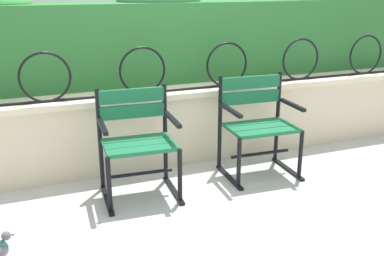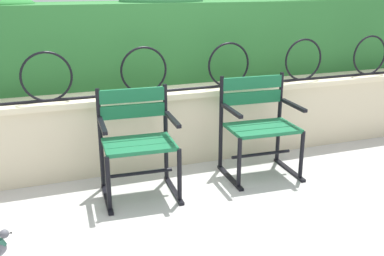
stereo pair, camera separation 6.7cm
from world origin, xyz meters
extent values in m
plane|color=#B7B5AF|center=(0.00, 0.00, 0.00)|extent=(60.00, 60.00, 0.00)
cube|color=beige|center=(0.00, 0.79, 0.32)|extent=(6.74, 0.35, 0.64)
cube|color=beige|center=(0.00, 0.79, 0.67)|extent=(6.74, 0.41, 0.05)
cylinder|color=black|center=(0.00, 0.72, 0.71)|extent=(6.22, 0.02, 0.02)
torus|color=black|center=(-1.02, 0.72, 0.90)|extent=(0.42, 0.02, 0.42)
torus|color=black|center=(-0.21, 0.72, 0.90)|extent=(0.42, 0.02, 0.42)
torus|color=black|center=(0.61, 0.72, 0.90)|extent=(0.42, 0.02, 0.42)
torus|color=black|center=(1.42, 0.72, 0.90)|extent=(0.42, 0.02, 0.42)
torus|color=black|center=(2.24, 0.72, 0.90)|extent=(0.42, 0.02, 0.42)
cube|color=#2D7033|center=(0.00, 1.31, 1.08)|extent=(6.61, 0.69, 0.76)
ellipsoid|color=#286035|center=(0.14, 1.31, 1.46)|extent=(0.84, 0.62, 0.28)
cube|color=#19663D|center=(-0.42, 0.00, 0.44)|extent=(0.55, 0.16, 0.03)
cube|color=#19663D|center=(-0.41, 0.13, 0.44)|extent=(0.55, 0.16, 0.03)
cube|color=#19663D|center=(-0.40, 0.27, 0.44)|extent=(0.55, 0.16, 0.03)
cube|color=#19663D|center=(-0.40, 0.37, 0.78)|extent=(0.54, 0.06, 0.11)
cube|color=#19663D|center=(-0.40, 0.37, 0.64)|extent=(0.54, 0.06, 0.11)
cylinder|color=black|center=(-0.13, 0.35, 0.42)|extent=(0.04, 0.04, 0.85)
cylinder|color=black|center=(-0.15, -0.07, 0.22)|extent=(0.04, 0.04, 0.44)
cube|color=black|center=(-0.14, 0.12, 0.01)|extent=(0.07, 0.52, 0.02)
cube|color=black|center=(-0.14, 0.12, 0.62)|extent=(0.06, 0.40, 0.03)
cylinder|color=black|center=(-0.67, 0.39, 0.42)|extent=(0.04, 0.04, 0.85)
cylinder|color=black|center=(-0.69, -0.04, 0.22)|extent=(0.04, 0.04, 0.44)
cube|color=black|center=(-0.68, 0.15, 0.01)|extent=(0.07, 0.52, 0.02)
cube|color=black|center=(-0.68, 0.15, 0.62)|extent=(0.06, 0.40, 0.03)
cylinder|color=black|center=(-0.41, 0.13, 0.20)|extent=(0.52, 0.06, 0.03)
cube|color=#19663D|center=(0.68, 0.03, 0.44)|extent=(0.58, 0.15, 0.03)
cube|color=#19663D|center=(0.69, 0.17, 0.44)|extent=(0.58, 0.15, 0.03)
cube|color=#19663D|center=(0.69, 0.30, 0.44)|extent=(0.58, 0.15, 0.03)
cube|color=#19663D|center=(0.70, 0.41, 0.79)|extent=(0.58, 0.06, 0.11)
cube|color=#19663D|center=(0.70, 0.41, 0.65)|extent=(0.58, 0.06, 0.11)
cylinder|color=black|center=(0.99, 0.39, 0.43)|extent=(0.04, 0.04, 0.87)
cylinder|color=black|center=(0.97, -0.04, 0.22)|extent=(0.04, 0.04, 0.44)
cube|color=black|center=(0.98, 0.15, 0.01)|extent=(0.07, 0.52, 0.02)
cube|color=black|center=(0.98, 0.15, 0.62)|extent=(0.06, 0.40, 0.03)
cylinder|color=black|center=(0.41, 0.42, 0.43)|extent=(0.04, 0.04, 0.87)
cylinder|color=black|center=(0.39, -0.01, 0.22)|extent=(0.04, 0.04, 0.44)
cube|color=black|center=(0.40, 0.18, 0.01)|extent=(0.07, 0.52, 0.02)
cube|color=black|center=(0.40, 0.18, 0.62)|extent=(0.06, 0.40, 0.03)
cylinder|color=black|center=(0.69, 0.17, 0.20)|extent=(0.55, 0.06, 0.03)
cylinder|color=#2D6B56|center=(-1.42, -0.47, 0.14)|extent=(0.07, 0.06, 0.06)
sphere|color=#55555D|center=(-1.40, -0.46, 0.20)|extent=(0.06, 0.06, 0.06)
cone|color=black|center=(-1.37, -0.45, 0.19)|extent=(0.02, 0.02, 0.01)
camera|label=1|loc=(-1.22, -3.06, 1.64)|focal=42.08mm
camera|label=2|loc=(-1.16, -3.08, 1.64)|focal=42.08mm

